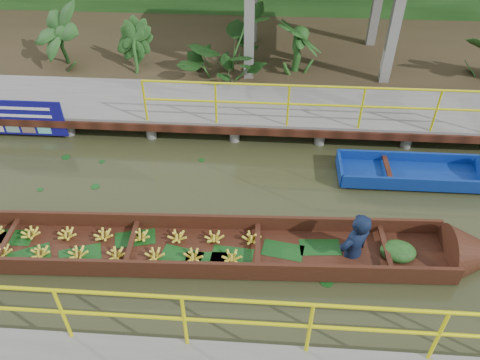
{
  "coord_description": "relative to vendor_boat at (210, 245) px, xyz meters",
  "views": [
    {
      "loc": [
        1.75,
        -6.46,
        6.38
      ],
      "look_at": [
        1.28,
        0.5,
        0.6
      ],
      "focal_mm": 35.0,
      "sensor_mm": 36.0,
      "label": 1
    }
  ],
  "objects": [
    {
      "name": "ground",
      "position": [
        -0.84,
        0.89,
        -0.24
      ],
      "size": [
        80.0,
        80.0,
        0.0
      ],
      "primitive_type": "plane",
      "color": "#32341A",
      "rests_on": "ground"
    },
    {
      "name": "land_strip",
      "position": [
        -0.84,
        8.39,
        -0.02
      ],
      "size": [
        30.0,
        8.0,
        0.45
      ],
      "primitive_type": "cube",
      "color": "#332719",
      "rests_on": "ground"
    },
    {
      "name": "far_dock",
      "position": [
        -0.82,
        4.32,
        0.23
      ],
      "size": [
        16.0,
        2.06,
        1.66
      ],
      "color": "slate",
      "rests_on": "ground"
    },
    {
      "name": "vendor_boat",
      "position": [
        0.0,
        0.0,
        0.0
      ],
      "size": [
        11.12,
        1.52,
        2.3
      ],
      "rotation": [
        0.0,
        0.0,
        0.04
      ],
      "color": "#34170E",
      "rests_on": "ground"
    },
    {
      "name": "moored_blue_boat",
      "position": [
        4.86,
        2.4,
        -0.09
      ],
      "size": [
        3.55,
        0.97,
        0.84
      ],
      "rotation": [
        0.0,
        0.0,
        0.0
      ],
      "color": "navy",
      "rests_on": "ground"
    },
    {
      "name": "blue_banner",
      "position": [
        -5.25,
        3.37,
        0.31
      ],
      "size": [
        2.94,
        0.04,
        0.92
      ],
      "color": "navy",
      "rests_on": "ground"
    },
    {
      "name": "tropical_plants",
      "position": [
        1.41,
        6.19,
        0.91
      ],
      "size": [
        14.13,
        1.13,
        1.41
      ],
      "color": "#163D13",
      "rests_on": "ground"
    }
  ]
}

